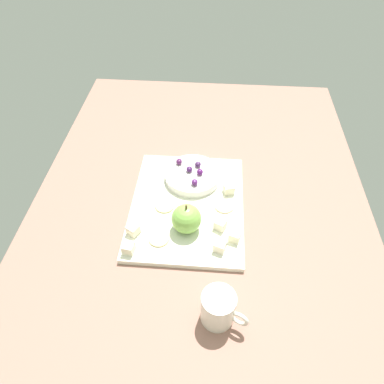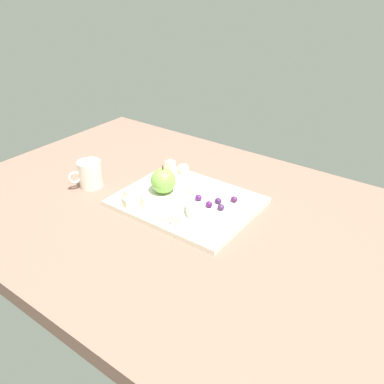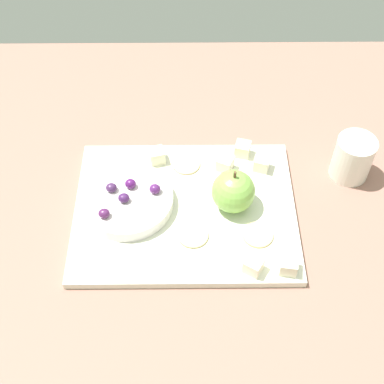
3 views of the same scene
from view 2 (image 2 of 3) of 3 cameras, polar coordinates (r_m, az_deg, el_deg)
name	(u,v)px [view 2 (image 2 of 3)]	position (r cm, az deg, el deg)	size (l,w,h in cm)	color
table	(176,214)	(109.74, -2.32, -3.27)	(133.66, 91.14, 4.41)	#8F6456
platter	(187,202)	(109.74, -0.73, -1.44)	(37.68, 29.48, 1.43)	silver
serving_dish	(215,208)	(103.58, 3.38, -2.37)	(15.55, 15.55, 2.33)	white
apple_whole	(163,181)	(111.62, -4.23, 1.65)	(7.35, 7.35, 7.35)	#7DB64B
apple_stem	(163,167)	(109.66, -4.32, 3.61)	(0.50, 0.50, 1.20)	brown
cheese_cube_0	(177,219)	(98.74, -2.14, -4.02)	(2.64, 2.64, 2.64)	white
cheese_cube_1	(147,201)	(106.92, -6.69, -1.31)	(2.64, 2.64, 2.64)	#F9E7CF
cheese_cube_2	(183,170)	(122.96, -1.26, 3.32)	(2.64, 2.64, 2.64)	#F9EBCD
cheese_cube_3	(129,194)	(110.95, -9.22, -0.27)	(2.64, 2.64, 2.64)	#F6E7C9
cheese_cube_4	(170,165)	(126.06, -3.21, 3.98)	(2.64, 2.64, 2.64)	#EEE7C5
cheese_cube_5	(128,203)	(106.86, -9.31, -1.55)	(2.64, 2.64, 2.64)	#F4EDC7
cracker_0	(195,189)	(114.10, 0.43, 0.42)	(5.08, 5.08, 0.40)	#D7C182
cracker_1	(167,179)	(119.75, -3.63, 1.88)	(5.08, 5.08, 0.40)	#D8B97F
cracker_2	(164,214)	(102.90, -4.09, -3.28)	(5.08, 5.08, 0.40)	#D8B88A
grape_0	(218,201)	(103.07, 3.87, -1.30)	(1.90, 1.71, 1.55)	#411E51
grape_1	(221,207)	(100.43, 4.27, -2.24)	(1.90, 1.71, 1.54)	#43244E
grape_2	(209,204)	(101.28, 2.52, -1.82)	(1.90, 1.71, 1.71)	#50195D
grape_3	(199,198)	(104.11, 0.96, -0.83)	(1.90, 1.71, 1.71)	#51205F
grape_4	(234,199)	(104.14, 6.19, -1.05)	(1.90, 1.71, 1.58)	#4F204F
cup	(90,174)	(121.13, -14.76, 2.55)	(6.96, 9.72, 8.22)	silver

